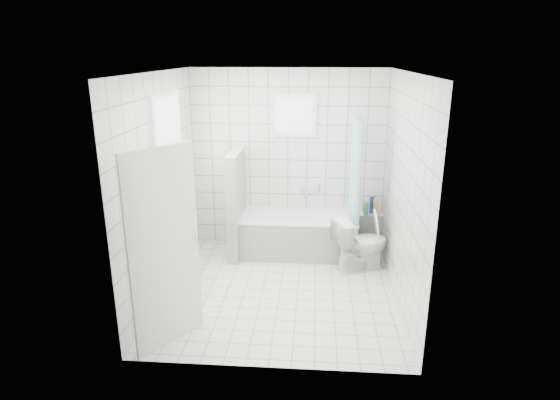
{
  "coord_description": "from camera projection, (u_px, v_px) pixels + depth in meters",
  "views": [
    {
      "loc": [
        0.39,
        -5.16,
        2.81
      ],
      "look_at": [
        -0.03,
        0.35,
        1.05
      ],
      "focal_mm": 30.0,
      "sensor_mm": 36.0,
      "label": 1
    }
  ],
  "objects": [
    {
      "name": "door",
      "position": [
        165.0,
        250.0,
        4.45
      ],
      "size": [
        0.49,
        0.68,
        2.0
      ],
      "primitive_type": "cube",
      "rotation": [
        0.0,
        0.0,
        -0.61
      ],
      "color": "silver",
      "rests_on": "ground"
    },
    {
      "name": "tub_faucet",
      "position": [
        307.0,
        191.0,
        6.89
      ],
      "size": [
        0.18,
        0.06,
        0.06
      ],
      "primitive_type": "cube",
      "color": "silver",
      "rests_on": "wall_back"
    },
    {
      "name": "bathtub",
      "position": [
        299.0,
        234.0,
        6.75
      ],
      "size": [
        1.64,
        0.77,
        0.58
      ],
      "color": "white",
      "rests_on": "ground"
    },
    {
      "name": "window_left",
      "position": [
        171.0,
        156.0,
        5.68
      ],
      "size": [
        0.01,
        0.9,
        1.4
      ],
      "primitive_type": "cube",
      "color": "white",
      "rests_on": "wall_left"
    },
    {
      "name": "wall_front",
      "position": [
        267.0,
        238.0,
        3.96
      ],
      "size": [
        2.8,
        0.02,
        2.6
      ],
      "primitive_type": "cube",
      "color": "white",
      "rests_on": "ground"
    },
    {
      "name": "curtain_rod",
      "position": [
        358.0,
        116.0,
        6.15
      ],
      "size": [
        0.02,
        0.8,
        0.02
      ],
      "primitive_type": "cylinder",
      "rotation": [
        1.57,
        0.0,
        0.0
      ],
      "color": "silver",
      "rests_on": "wall_back"
    },
    {
      "name": "tiled_ledge",
      "position": [
        368.0,
        231.0,
        6.92
      ],
      "size": [
        0.4,
        0.24,
        0.55
      ],
      "primitive_type": "cube",
      "color": "white",
      "rests_on": "ground"
    },
    {
      "name": "ground",
      "position": [
        280.0,
        289.0,
        5.78
      ],
      "size": [
        3.0,
        3.0,
        0.0
      ],
      "primitive_type": "plane",
      "color": "white",
      "rests_on": "ground"
    },
    {
      "name": "ceiling",
      "position": [
        280.0,
        72.0,
        4.99
      ],
      "size": [
        3.0,
        3.0,
        0.0
      ],
      "primitive_type": "plane",
      "rotation": [
        3.14,
        0.0,
        0.0
      ],
      "color": "white",
      "rests_on": "ground"
    },
    {
      "name": "wall_back",
      "position": [
        288.0,
        160.0,
        6.81
      ],
      "size": [
        2.8,
        0.02,
        2.6
      ],
      "primitive_type": "cube",
      "color": "white",
      "rests_on": "ground"
    },
    {
      "name": "shower_curtain",
      "position": [
        355.0,
        184.0,
        6.3
      ],
      "size": [
        0.14,
        0.48,
        1.78
      ],
      "primitive_type": null,
      "color": "#42C1BA",
      "rests_on": "curtain_rod"
    },
    {
      "name": "wall_left",
      "position": [
        161.0,
        186.0,
        5.49
      ],
      "size": [
        0.02,
        3.0,
        2.6
      ],
      "primitive_type": "cube",
      "color": "white",
      "rests_on": "ground"
    },
    {
      "name": "wall_right",
      "position": [
        403.0,
        191.0,
        5.28
      ],
      "size": [
        0.02,
        3.0,
        2.6
      ],
      "primitive_type": "cube",
      "color": "white",
      "rests_on": "ground"
    },
    {
      "name": "window_back",
      "position": [
        295.0,
        115.0,
        6.56
      ],
      "size": [
        0.5,
        0.01,
        0.5
      ],
      "primitive_type": "cube",
      "color": "white",
      "rests_on": "wall_back"
    },
    {
      "name": "sill_bottles",
      "position": [
        177.0,
        201.0,
        5.77
      ],
      "size": [
        0.15,
        0.64,
        0.33
      ],
      "color": "#F76093",
      "rests_on": "window_sill"
    },
    {
      "name": "toilet",
      "position": [
        361.0,
        244.0,
        6.21
      ],
      "size": [
        0.83,
        0.67,
        0.74
      ],
      "primitive_type": "imported",
      "rotation": [
        0.0,
        0.0,
        1.98
      ],
      "color": "white",
      "rests_on": "ground"
    },
    {
      "name": "window_sill",
      "position": [
        179.0,
        213.0,
        5.9
      ],
      "size": [
        0.18,
        1.02,
        0.08
      ],
      "primitive_type": "cube",
      "color": "white",
      "rests_on": "wall_left"
    },
    {
      "name": "partition_wall",
      "position": [
        236.0,
        204.0,
        6.62
      ],
      "size": [
        0.15,
        0.85,
        1.5
      ],
      "primitive_type": "cube",
      "color": "white",
      "rests_on": "ground"
    },
    {
      "name": "ledge_bottles",
      "position": [
        370.0,
        207.0,
        6.77
      ],
      "size": [
        0.2,
        0.17,
        0.26
      ],
      "color": "red",
      "rests_on": "tiled_ledge"
    }
  ]
}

